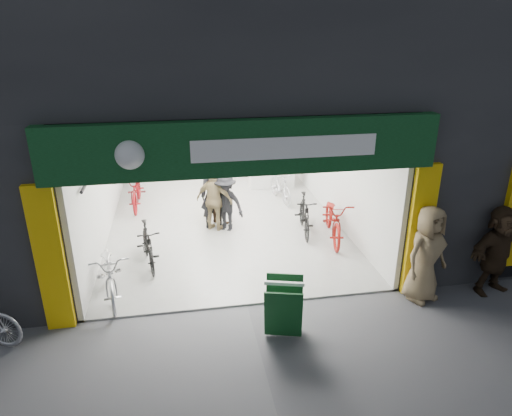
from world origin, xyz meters
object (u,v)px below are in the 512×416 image
object	(u,v)px
bike_left_front	(110,272)
sandwich_board	(284,306)
bike_right_front	(304,215)
pedestrian_near	(426,254)

from	to	relation	value
bike_left_front	sandwich_board	world-z (taller)	bike_left_front
bike_left_front	bike_right_front	bearing A→B (deg)	15.16
bike_right_front	pedestrian_near	distance (m)	3.53
bike_right_front	sandwich_board	size ratio (longest dim) A/B	1.72
bike_left_front	sandwich_board	bearing A→B (deg)	-40.24
bike_left_front	bike_right_front	distance (m)	4.87
bike_left_front	pedestrian_near	world-z (taller)	pedestrian_near
bike_right_front	pedestrian_near	world-z (taller)	pedestrian_near
bike_left_front	bike_right_front	xyz separation A→B (m)	(4.40, 2.10, -0.02)
pedestrian_near	bike_left_front	bearing A→B (deg)	147.96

